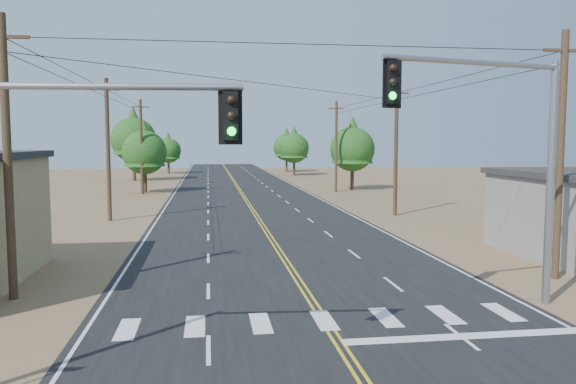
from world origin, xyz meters
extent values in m
cube|color=black|center=(0.00, 30.00, 0.01)|extent=(15.00, 200.00, 0.02)
cylinder|color=#4C3826|center=(-10.50, 12.00, 5.00)|extent=(0.30, 0.30, 10.00)
cube|color=#4C3826|center=(-10.50, 12.00, 9.20)|extent=(1.80, 0.12, 0.12)
cylinder|color=#4C3826|center=(-10.50, 32.00, 5.00)|extent=(0.30, 0.30, 10.00)
cube|color=#4C3826|center=(-10.50, 32.00, 9.20)|extent=(1.80, 0.12, 0.12)
cylinder|color=#4C3826|center=(-10.50, 52.00, 5.00)|extent=(0.30, 0.30, 10.00)
cube|color=#4C3826|center=(-10.50, 52.00, 9.20)|extent=(1.80, 0.12, 0.12)
cylinder|color=#4C3826|center=(10.50, 12.00, 5.00)|extent=(0.30, 0.30, 10.00)
cube|color=#4C3826|center=(10.50, 12.00, 9.20)|extent=(1.80, 0.12, 0.12)
cylinder|color=#4C3826|center=(10.50, 32.00, 5.00)|extent=(0.30, 0.30, 10.00)
cube|color=#4C3826|center=(10.50, 32.00, 9.20)|extent=(1.80, 0.12, 0.12)
cylinder|color=#4C3826|center=(10.50, 52.00, 5.00)|extent=(0.30, 0.30, 10.00)
cube|color=#4C3826|center=(10.50, 52.00, 9.20)|extent=(1.80, 0.12, 0.12)
cylinder|color=gray|center=(-5.87, 3.77, 6.79)|extent=(6.23, 0.61, 0.15)
cube|color=black|center=(-3.04, 3.56, 6.17)|extent=(0.35, 0.31, 1.05)
sphere|color=black|center=(-3.03, 3.39, 6.50)|extent=(0.19, 0.19, 0.19)
sphere|color=black|center=(-3.03, 3.39, 6.17)|extent=(0.19, 0.19, 0.19)
sphere|color=#0CE533|center=(-3.03, 3.39, 5.83)|extent=(0.19, 0.19, 0.19)
cylinder|color=gray|center=(8.00, 8.77, 3.98)|extent=(0.27, 0.27, 7.97)
cylinder|color=gray|center=(8.00, 8.77, 7.97)|extent=(0.20, 0.20, 0.68)
cylinder|color=gray|center=(4.76, 7.99, 8.08)|extent=(6.52, 1.73, 0.18)
cube|color=black|center=(1.85, 7.30, 7.34)|extent=(0.47, 0.42, 1.25)
sphere|color=black|center=(1.81, 7.10, 7.74)|extent=(0.23, 0.23, 0.23)
sphere|color=black|center=(1.81, 7.10, 7.34)|extent=(0.23, 0.23, 0.23)
sphere|color=#0CE533|center=(1.81, 7.10, 6.94)|extent=(0.23, 0.23, 0.23)
cylinder|color=#3F2D1E|center=(-10.43, 54.08, 1.44)|extent=(0.44, 0.44, 2.89)
cone|color=#164D17|center=(-10.43, 54.08, 5.46)|extent=(4.49, 4.49, 5.13)
sphere|color=#164D17|center=(-10.43, 54.08, 4.41)|extent=(4.81, 4.81, 4.81)
cylinder|color=#3F2D1E|center=(-14.00, 73.36, 1.91)|extent=(0.49, 0.49, 3.82)
cone|color=#164D17|center=(-14.00, 73.36, 7.21)|extent=(5.94, 5.94, 6.79)
sphere|color=#164D17|center=(-14.00, 73.36, 5.83)|extent=(6.36, 6.36, 6.36)
cylinder|color=#3F2D1E|center=(-10.42, 91.11, 1.31)|extent=(0.41, 0.41, 2.62)
cone|color=#164D17|center=(-10.42, 91.11, 4.94)|extent=(4.07, 4.07, 4.65)
sphere|color=#164D17|center=(-10.42, 91.11, 4.00)|extent=(4.36, 4.36, 4.36)
cylinder|color=#3F2D1E|center=(12.95, 54.30, 1.54)|extent=(0.43, 0.43, 3.08)
cone|color=#164D17|center=(12.95, 54.30, 5.82)|extent=(4.79, 4.79, 5.48)
sphere|color=#164D17|center=(12.95, 54.30, 4.71)|extent=(5.14, 5.14, 5.14)
cylinder|color=#3F2D1E|center=(10.49, 82.60, 1.47)|extent=(0.39, 0.39, 2.93)
cone|color=#164D17|center=(10.49, 82.60, 5.54)|extent=(4.56, 4.56, 5.22)
sphere|color=#164D17|center=(10.49, 82.60, 4.48)|extent=(4.89, 4.89, 4.89)
cylinder|color=#3F2D1E|center=(10.76, 93.60, 1.47)|extent=(0.39, 0.39, 2.95)
cone|color=#164D17|center=(10.76, 93.60, 5.57)|extent=(4.58, 4.58, 5.24)
sphere|color=#164D17|center=(10.76, 93.60, 4.50)|extent=(4.91, 4.91, 4.91)
camera|label=1|loc=(-3.54, -8.82, 5.62)|focal=35.00mm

